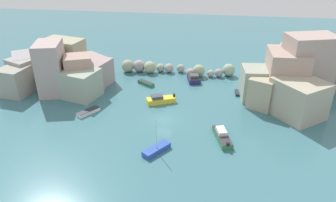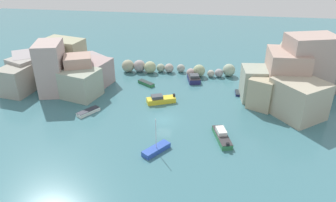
# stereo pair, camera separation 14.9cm
# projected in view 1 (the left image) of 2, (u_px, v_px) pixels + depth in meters

# --- Properties ---
(cove_water) EXTENTS (160.00, 160.00, 0.00)m
(cove_water) POSITION_uv_depth(u_px,v_px,m) (164.00, 120.00, 55.46)
(cove_water) COLOR #3E727C
(cove_water) RESTS_ON ground
(cliff_headland_left) EXTENTS (21.77, 19.03, 10.15)m
(cliff_headland_left) POSITION_uv_depth(u_px,v_px,m) (59.00, 68.00, 67.12)
(cliff_headland_left) COLOR gray
(cliff_headland_left) RESTS_ON ground
(cliff_headland_right) EXTENTS (21.07, 20.92, 12.52)m
(cliff_headland_right) POSITION_uv_depth(u_px,v_px,m) (294.00, 78.00, 60.44)
(cliff_headland_right) COLOR #A1A68F
(cliff_headland_right) RESTS_ON ground
(rock_breakwater) EXTENTS (30.26, 4.21, 2.78)m
(rock_breakwater) POSITION_uv_depth(u_px,v_px,m) (175.00, 69.00, 72.90)
(rock_breakwater) COLOR #A4A588
(rock_breakwater) RESTS_ON ground
(moored_boat_0) EXTENTS (3.20, 6.11, 1.45)m
(moored_boat_0) POSITION_uv_depth(u_px,v_px,m) (222.00, 136.00, 50.16)
(moored_boat_0) COLOR #307B4A
(moored_boat_0) RESTS_ON cove_water
(moored_boat_1) EXTENTS (3.21, 4.77, 1.64)m
(moored_boat_1) POSITION_uv_depth(u_px,v_px,m) (194.00, 78.00, 69.68)
(moored_boat_1) COLOR navy
(moored_boat_1) RESTS_ON cove_water
(moored_boat_2) EXTENTS (1.34, 2.50, 0.45)m
(moored_boat_2) POSITION_uv_depth(u_px,v_px,m) (239.00, 93.00, 64.28)
(moored_boat_2) COLOR navy
(moored_boat_2) RESTS_ON cove_water
(moored_boat_3) EXTENTS (5.57, 3.64, 1.57)m
(moored_boat_3) POSITION_uv_depth(u_px,v_px,m) (160.00, 100.00, 60.86)
(moored_boat_3) COLOR yellow
(moored_boat_3) RESTS_ON cove_water
(moored_boat_4) EXTENTS (3.87, 4.47, 5.50)m
(moored_boat_4) POSITION_uv_depth(u_px,v_px,m) (156.00, 149.00, 47.35)
(moored_boat_4) COLOR #2B4FB6
(moored_boat_4) RESTS_ON cove_water
(moored_boat_5) EXTENTS (3.19, 1.86, 0.59)m
(moored_boat_5) POSITION_uv_depth(u_px,v_px,m) (97.00, 86.00, 66.88)
(moored_boat_5) COLOR navy
(moored_boat_5) RESTS_ON cove_water
(moored_boat_6) EXTENTS (3.84, 3.17, 0.65)m
(moored_boat_6) POSITION_uv_depth(u_px,v_px,m) (146.00, 83.00, 68.10)
(moored_boat_6) COLOR #317D4B
(moored_boat_6) RESTS_ON cove_water
(moored_boat_7) EXTENTS (3.45, 4.13, 0.66)m
(moored_boat_7) POSITION_uv_depth(u_px,v_px,m) (88.00, 112.00, 57.34)
(moored_boat_7) COLOR white
(moored_boat_7) RESTS_ON cove_water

